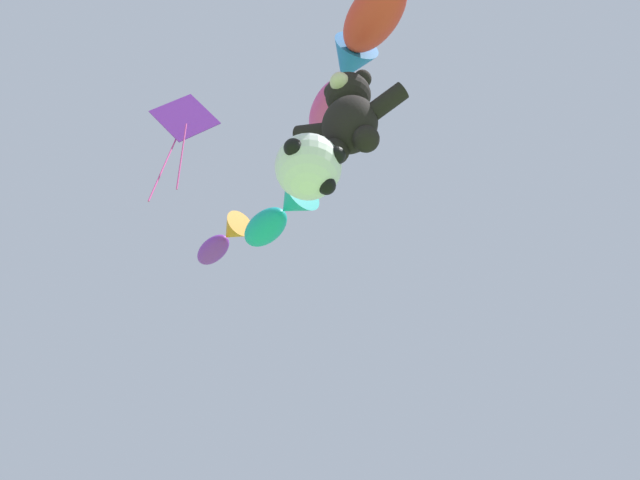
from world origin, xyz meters
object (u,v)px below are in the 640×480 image
Objects in this scene: teddy_bear_kite at (349,115)px; fish_kite_violet at (223,240)px; fish_kite_magenta at (339,87)px; fish_kite_teal at (279,215)px; soccer_ball_kite at (309,167)px; diamond_kite at (183,123)px.

fish_kite_violet is at bearing 146.76° from teddy_bear_kite.
teddy_bear_kite is 2.01m from fish_kite_magenta.
soccer_ball_kite is at bearing -50.12° from fish_kite_teal.
fish_kite_teal is (-2.03, 2.43, 2.21)m from soccer_ball_kite.
fish_kite_magenta is at bearing -37.01° from fish_kite_teal.
fish_kite_violet is (-4.33, 2.56, 0.06)m from fish_kite_magenta.
fish_kite_magenta is at bearing -30.58° from fish_kite_violet.
fish_kite_magenta is 1.02× the size of fish_kite_teal.
teddy_bear_kite is at bearing 18.74° from soccer_ball_kite.
teddy_bear_kite is 1.10× the size of fish_kite_violet.
fish_kite_teal is 0.62× the size of diamond_kite.
teddy_bear_kite is at bearing -33.24° from fish_kite_violet.
soccer_ball_kite is 3.86m from fish_kite_teal.
fish_kite_teal is at bearing 68.87° from diamond_kite.
fish_kite_teal is at bearing 139.81° from teddy_bear_kite.
fish_kite_teal is at bearing 129.88° from soccer_ball_kite.
teddy_bear_kite is 1.84× the size of soccer_ball_kite.
fish_kite_violet is 0.56× the size of diamond_kite.
diamond_kite is at bearing -168.16° from fish_kite_magenta.
diamond_kite reaches higher than fish_kite_magenta.
diamond_kite reaches higher than fish_kite_violet.
teddy_bear_kite is 0.97× the size of fish_kite_magenta.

